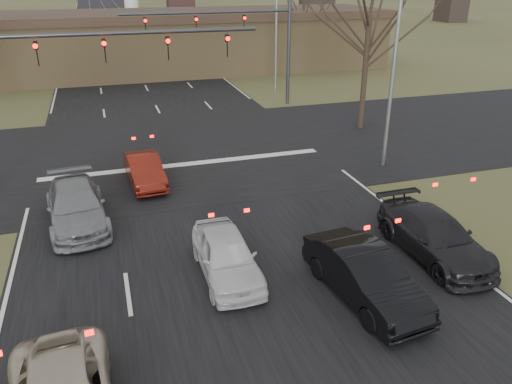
# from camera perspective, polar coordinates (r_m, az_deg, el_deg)

# --- Properties ---
(ground) EXTENTS (360.00, 360.00, 0.00)m
(ground) POSITION_cam_1_polar(r_m,az_deg,el_deg) (13.36, 2.31, -16.11)
(ground) COLOR #444524
(ground) RESTS_ON ground
(road_main) EXTENTS (14.00, 300.00, 0.02)m
(road_main) POSITION_cam_1_polar(r_m,az_deg,el_deg) (70.21, -14.99, 16.17)
(road_main) COLOR black
(road_main) RESTS_ON ground
(road_cross) EXTENTS (200.00, 14.00, 0.02)m
(road_cross) POSITION_cam_1_polar(r_m,az_deg,el_deg) (26.28, -8.72, 4.63)
(road_cross) COLOR black
(road_cross) RESTS_ON ground
(building) EXTENTS (42.40, 10.40, 5.30)m
(building) POSITION_cam_1_polar(r_m,az_deg,el_deg) (48.28, -11.15, 16.48)
(building) COLOR olive
(building) RESTS_ON ground
(mast_arm_near) EXTENTS (12.12, 0.24, 8.00)m
(mast_arm_near) POSITION_cam_1_polar(r_m,az_deg,el_deg) (22.92, -22.04, 13.45)
(mast_arm_near) COLOR #383A3D
(mast_arm_near) RESTS_ON ground
(mast_arm_far) EXTENTS (11.12, 0.24, 8.00)m
(mast_arm_far) POSITION_cam_1_polar(r_m,az_deg,el_deg) (34.20, -0.83, 17.95)
(mast_arm_far) COLOR #383A3D
(mast_arm_far) RESTS_ON ground
(streetlight_right_near) EXTENTS (2.34, 0.25, 10.00)m
(streetlight_right_near) POSITION_cam_1_polar(r_m,az_deg,el_deg) (23.36, 15.32, 15.76)
(streetlight_right_near) COLOR gray
(streetlight_right_near) RESTS_ON ground
(streetlight_right_far) EXTENTS (2.34, 0.25, 10.00)m
(streetlight_right_far) POSITION_cam_1_polar(r_m,az_deg,el_deg) (38.90, 2.08, 19.51)
(streetlight_right_far) COLOR gray
(streetlight_right_far) RESTS_ON ground
(car_white_sedan) EXTENTS (1.65, 4.07, 1.39)m
(car_white_sedan) POSITION_cam_1_polar(r_m,az_deg,el_deg) (15.27, -3.39, -7.23)
(car_white_sedan) COLOR silver
(car_white_sedan) RESTS_ON ground
(car_black_hatch) EXTENTS (2.05, 4.66, 1.49)m
(car_black_hatch) POSITION_cam_1_polar(r_m,az_deg,el_deg) (14.57, 12.30, -9.27)
(car_black_hatch) COLOR black
(car_black_hatch) RESTS_ON ground
(car_charcoal_sedan) EXTENTS (2.00, 4.84, 1.40)m
(car_charcoal_sedan) POSITION_cam_1_polar(r_m,az_deg,el_deg) (17.28, 19.73, -4.75)
(car_charcoal_sedan) COLOR black
(car_charcoal_sedan) RESTS_ON ground
(car_grey_ahead) EXTENTS (2.46, 5.09, 1.43)m
(car_grey_ahead) POSITION_cam_1_polar(r_m,az_deg,el_deg) (19.40, -19.84, -1.52)
(car_grey_ahead) COLOR gray
(car_grey_ahead) RESTS_ON ground
(car_red_ahead) EXTENTS (1.62, 3.97, 1.28)m
(car_red_ahead) POSITION_cam_1_polar(r_m,az_deg,el_deg) (22.30, -12.62, 2.47)
(car_red_ahead) COLOR #60160D
(car_red_ahead) RESTS_ON ground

